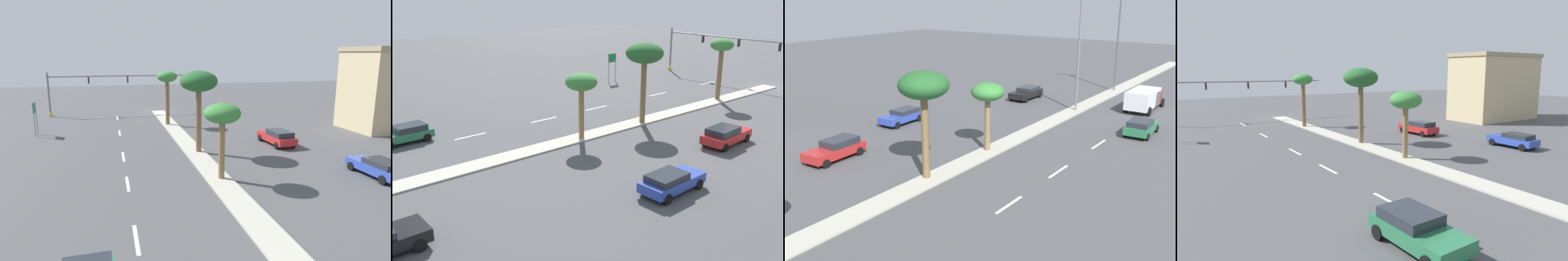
% 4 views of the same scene
% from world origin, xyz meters
% --- Properties ---
extents(ground_plane, '(160.00, 160.00, 0.00)m').
position_xyz_m(ground_plane, '(0.00, 33.42, 0.00)').
color(ground_plane, '#4C4C4F').
extents(lane_stripe_left, '(0.20, 2.80, 0.01)m').
position_xyz_m(lane_stripe_left, '(6.20, 4.00, 0.01)').
color(lane_stripe_left, silver).
rests_on(lane_stripe_left, ground).
extents(lane_stripe_right, '(0.20, 2.80, 0.01)m').
position_xyz_m(lane_stripe_right, '(6.20, 13.40, 0.01)').
color(lane_stripe_right, silver).
rests_on(lane_stripe_right, ground).
extents(lane_stripe_mid, '(0.20, 2.80, 0.01)m').
position_xyz_m(lane_stripe_mid, '(6.20, 22.70, 0.01)').
color(lane_stripe_mid, silver).
rests_on(lane_stripe_mid, ground).
extents(lane_stripe_far, '(0.20, 2.80, 0.01)m').
position_xyz_m(lane_stripe_far, '(6.20, 29.14, 0.01)').
color(lane_stripe_far, silver).
rests_on(lane_stripe_far, ground).
extents(lane_stripe_trailing, '(0.20, 2.80, 0.01)m').
position_xyz_m(lane_stripe_trailing, '(6.20, 36.47, 0.01)').
color(lane_stripe_trailing, silver).
rests_on(lane_stripe_trailing, ground).
extents(traffic_signal_gantry, '(21.79, 0.53, 6.06)m').
position_xyz_m(traffic_signal_gantry, '(8.68, 0.63, 4.10)').
color(traffic_signal_gantry, slate).
rests_on(traffic_signal_gantry, ground).
extents(commercial_building, '(12.59, 6.76, 9.34)m').
position_xyz_m(commercial_building, '(-25.57, 18.62, 4.68)').
color(commercial_building, '#C6B284').
rests_on(commercial_building, ground).
extents(palm_tree_leading, '(2.41, 2.41, 6.46)m').
position_xyz_m(palm_tree_leading, '(0.29, 10.49, 5.48)').
color(palm_tree_leading, brown).
rests_on(palm_tree_leading, median_curb).
extents(palm_tree_rear, '(3.27, 3.27, 7.07)m').
position_xyz_m(palm_tree_rear, '(-0.36, 22.97, 6.08)').
color(palm_tree_rear, brown).
rests_on(palm_tree_rear, median_curb).
extents(palm_tree_trailing, '(2.52, 2.52, 5.25)m').
position_xyz_m(palm_tree_trailing, '(-0.19, 29.89, 4.49)').
color(palm_tree_trailing, olive).
rests_on(palm_tree_trailing, median_curb).
extents(sedan_green_left, '(2.15, 4.24, 1.38)m').
position_xyz_m(sedan_green_left, '(8.14, 40.99, 0.74)').
color(sedan_green_left, '#287047').
rests_on(sedan_green_left, ground).
extents(sedan_red_rear, '(2.18, 4.67, 1.46)m').
position_xyz_m(sedan_red_rear, '(-8.40, 22.15, 0.78)').
color(sedan_red_rear, red).
rests_on(sedan_red_rear, ground).
extents(sedan_blue_center, '(2.07, 4.39, 1.31)m').
position_xyz_m(sedan_blue_center, '(-11.21, 32.01, 0.72)').
color(sedan_blue_center, '#2D47AD').
rests_on(sedan_blue_center, ground).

